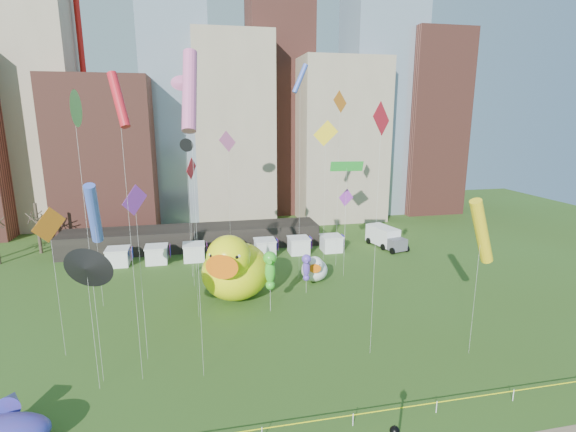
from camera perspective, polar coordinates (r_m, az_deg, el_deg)
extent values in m
cube|color=gray|center=(89.08, -30.34, 12.19)|extent=(14.00, 12.00, 42.00)
cube|color=brown|center=(80.62, -22.80, 7.31)|extent=(16.00, 14.00, 26.00)
cube|color=#8C9EB2|center=(87.35, -14.59, 17.83)|extent=(12.00, 12.00, 55.00)
cube|color=gray|center=(83.33, -7.25, 11.14)|extent=(14.00, 14.00, 34.00)
cube|color=brown|center=(91.73, -1.22, 22.07)|extent=(12.00, 12.00, 68.00)
cube|color=gray|center=(85.57, 6.57, 9.87)|extent=(16.00, 14.00, 30.00)
cube|color=#8C9EB2|center=(92.88, 11.98, 15.49)|extent=(14.00, 12.00, 48.00)
cube|color=brown|center=(95.51, 17.91, 11.47)|extent=(12.00, 12.00, 36.00)
cylinder|color=red|center=(90.80, -26.06, 23.49)|extent=(1.00, 1.00, 76.00)
cylinder|color=red|center=(94.88, 9.47, 24.06)|extent=(1.00, 1.00, 76.00)
cube|color=black|center=(67.47, -12.31, -2.79)|extent=(38.00, 6.00, 3.20)
cube|color=white|center=(62.79, -21.46, -5.11)|extent=(2.80, 2.80, 2.20)
cube|color=red|center=(62.35, -19.86, -4.61)|extent=(0.08, 1.40, 1.60)
cube|color=white|center=(62.13, -16.90, -4.94)|extent=(2.80, 2.80, 2.20)
cube|color=red|center=(61.84, -15.26, -4.43)|extent=(0.08, 1.40, 1.60)
cube|color=white|center=(61.87, -12.27, -4.74)|extent=(2.80, 2.80, 2.20)
cube|color=red|center=(61.72, -10.62, -4.21)|extent=(0.08, 1.40, 1.60)
cube|color=white|center=(62.01, -7.64, -4.50)|extent=(2.80, 2.80, 2.20)
cube|color=red|center=(62.01, -5.99, -3.97)|extent=(0.08, 1.40, 1.60)
cube|color=white|center=(62.55, -3.06, -4.24)|extent=(2.80, 2.80, 2.20)
cube|color=red|center=(62.70, -1.43, -3.71)|extent=(0.08, 1.40, 1.60)
cube|color=white|center=(63.49, 1.41, -3.96)|extent=(2.80, 2.80, 2.20)
cube|color=red|center=(63.77, 2.99, -3.43)|extent=(0.08, 1.40, 1.60)
cube|color=white|center=(64.80, 5.73, -3.67)|extent=(2.80, 2.80, 2.20)
cube|color=red|center=(65.21, 7.24, -3.14)|extent=(0.08, 1.40, 1.60)
cylinder|color=#382B21|center=(72.52, -30.04, -1.42)|extent=(0.44, 0.44, 7.50)
cylinder|color=white|center=(31.43, 8.56, -24.99)|extent=(0.06, 0.06, 0.90)
cylinder|color=white|center=(33.69, 18.97, -22.68)|extent=(0.06, 0.06, 0.90)
cylinder|color=white|center=(36.80, 27.54, -20.20)|extent=(0.06, 0.06, 0.90)
cube|color=#FCFF0D|center=(29.99, -3.46, -26.17)|extent=(50.00, 0.02, 0.07)
ellipsoid|color=#F8FC0C|center=(48.40, -6.86, -7.16)|extent=(9.93, 10.71, 6.12)
ellipsoid|color=#F8FC0C|center=(51.54, -5.91, -6.05)|extent=(2.45, 2.18, 2.48)
sphere|color=#F8FC0C|center=(45.09, -7.82, -5.41)|extent=(5.90, 5.90, 4.60)
cone|color=orange|center=(43.37, -8.50, -6.42)|extent=(3.09, 2.81, 2.53)
sphere|color=white|center=(44.11, -9.87, -5.08)|extent=(0.83, 0.83, 0.83)
sphere|color=white|center=(43.42, -6.67, -5.26)|extent=(0.83, 0.83, 0.83)
sphere|color=black|center=(43.75, -10.03, -5.24)|extent=(0.41, 0.41, 0.41)
sphere|color=black|center=(43.06, -6.80, -5.42)|extent=(0.41, 0.41, 0.41)
ellipsoid|color=white|center=(53.37, 3.49, -7.09)|extent=(4.09, 4.50, 2.69)
ellipsoid|color=white|center=(54.79, 3.45, -6.62)|extent=(1.03, 0.89, 1.09)
sphere|color=white|center=(51.87, 3.54, -6.43)|extent=(2.45, 2.45, 2.02)
cone|color=orange|center=(51.08, 3.56, -6.82)|extent=(1.30, 1.15, 1.11)
sphere|color=white|center=(51.24, 2.93, -6.35)|extent=(0.36, 0.36, 0.36)
sphere|color=white|center=(51.28, 4.18, -6.36)|extent=(0.36, 0.36, 0.36)
sphere|color=black|center=(51.08, 2.94, -6.41)|extent=(0.18, 0.18, 0.18)
sphere|color=black|center=(51.11, 4.19, -6.42)|extent=(0.18, 0.18, 0.18)
cylinder|color=silver|center=(45.09, -2.35, -9.85)|extent=(0.03, 0.03, 4.36)
ellipsoid|color=green|center=(44.28, -2.38, -7.25)|extent=(1.20, 1.05, 2.68)
sphere|color=green|center=(43.66, -2.36, -5.55)|extent=(1.61, 1.61, 1.37)
cone|color=green|center=(43.11, -2.22, -5.90)|extent=(0.64, 0.93, 0.48)
sphere|color=green|center=(44.89, -2.37, -9.07)|extent=(0.96, 0.96, 0.96)
cylinder|color=silver|center=(49.73, 2.41, -8.45)|extent=(0.03, 0.03, 2.97)
ellipsoid|color=#6142C6|center=(49.20, 2.43, -6.85)|extent=(0.95, 0.84, 2.08)
sphere|color=#6142C6|center=(48.70, 2.49, -5.68)|extent=(1.27, 1.27, 1.06)
cone|color=#6142C6|center=(48.28, 2.63, -5.92)|extent=(0.51, 0.73, 0.37)
sphere|color=#6142C6|center=(49.67, 2.40, -8.12)|extent=(0.74, 0.74, 0.74)
cone|color=#52338C|center=(36.03, -32.65, -19.71)|extent=(1.75, 1.95, 1.57)
sphere|color=black|center=(24.59, 13.86, -25.78)|extent=(0.51, 0.51, 0.51)
cone|color=black|center=(24.42, 13.90, -25.29)|extent=(0.18, 0.18, 0.23)
cube|color=white|center=(68.51, 12.35, -2.49)|extent=(3.76, 5.84, 2.70)
cube|color=#595960|center=(66.08, 14.15, -3.65)|extent=(2.86, 2.46, 1.72)
cylinder|color=black|center=(66.57, 12.40, -4.01)|extent=(0.49, 1.01, 0.97)
cylinder|color=black|center=(68.21, 14.20, -3.70)|extent=(0.49, 1.01, 0.97)
cylinder|color=black|center=(69.36, 10.56, -3.23)|extent=(0.49, 1.01, 0.97)
cylinder|color=black|center=(70.94, 12.32, -2.94)|extent=(0.49, 1.01, 0.97)
cylinder|color=silver|center=(35.43, 11.42, -3.55)|extent=(0.02, 0.02, 19.53)
cube|color=red|center=(33.98, 12.18, 12.44)|extent=(2.04, 1.60, 2.56)
cylinder|color=silver|center=(49.13, -7.67, -0.23)|extent=(0.02, 0.02, 17.02)
cube|color=pink|center=(47.89, -7.98, 9.72)|extent=(1.92, 1.33, 2.31)
cylinder|color=silver|center=(34.96, -24.27, -13.62)|extent=(0.02, 0.02, 9.46)
cone|color=black|center=(33.19, -25.04, -6.27)|extent=(2.62, 1.62, 2.78)
cylinder|color=silver|center=(33.94, -24.64, -4.66)|extent=(0.02, 0.02, 20.22)
cone|color=green|center=(32.53, -26.37, 12.58)|extent=(0.40, 2.45, 2.44)
cylinder|color=silver|center=(53.97, 4.80, 1.39)|extent=(0.02, 0.02, 17.66)
cube|color=yellow|center=(52.89, 4.98, 10.80)|extent=(2.64, 1.66, 3.09)
cylinder|color=silver|center=(50.27, 1.53, 4.06)|extent=(0.02, 0.02, 23.69)
cylinder|color=blue|center=(49.79, 1.61, 17.65)|extent=(1.96, 0.94, 3.21)
cylinder|color=silver|center=(40.39, -28.06, -8.89)|extent=(0.02, 0.02, 11.40)
cube|color=orange|center=(38.77, -28.96, -1.02)|extent=(1.98, 2.06, 2.83)
cylinder|color=silver|center=(61.65, 7.52, -1.51)|extent=(0.02, 0.02, 8.60)
cube|color=purple|center=(60.71, 7.64, 2.42)|extent=(1.32, 2.23, 2.57)
cylinder|color=silver|center=(42.92, -12.12, -3.83)|extent=(0.02, 0.02, 14.95)
cube|color=red|center=(41.39, -12.62, 6.12)|extent=(0.91, 1.87, 2.06)
cylinder|color=silver|center=(32.06, -11.87, -3.64)|extent=(0.02, 0.02, 21.37)
cylinder|color=pink|center=(30.77, -12.84, 15.78)|extent=(1.39, 3.39, 5.61)
cylinder|color=silver|center=(50.76, -12.67, -0.27)|extent=(0.02, 0.02, 16.56)
cone|color=black|center=(49.54, -13.16, 9.08)|extent=(1.14, 1.20, 1.47)
cylinder|color=silver|center=(53.58, 7.52, -0.86)|extent=(0.02, 0.02, 13.83)
cube|color=green|center=(52.35, 7.74, 6.50)|extent=(3.99, 0.92, 1.20)
cylinder|color=silver|center=(39.39, 23.39, -9.46)|extent=(0.02, 0.02, 10.75)
cylinder|color=yellow|center=(37.75, 24.12, -1.88)|extent=(3.45, 2.13, 5.67)
cylinder|color=silver|center=(49.16, -23.65, -5.46)|extent=(0.02, 0.02, 10.06)
cylinder|color=blue|center=(47.89, -24.20, 0.27)|extent=(1.57, 4.02, 6.67)
cylinder|color=silver|center=(56.41, 6.57, 3.80)|extent=(0.02, 0.02, 21.40)
cube|color=orange|center=(55.70, 6.87, 14.72)|extent=(2.27, 1.55, 2.72)
cylinder|color=silver|center=(36.83, -18.72, -8.34)|extent=(0.02, 0.02, 13.47)
cube|color=purple|center=(35.01, -19.52, 1.99)|extent=(1.68, 1.72, 2.37)
cylinder|color=silver|center=(32.90, -19.90, -4.27)|extent=(0.02, 0.02, 20.77)
cylinder|color=red|center=(31.54, -21.41, 14.07)|extent=(1.64, 2.22, 3.73)
cylinder|color=silver|center=(53.28, -13.07, 4.05)|extent=(0.02, 0.02, 23.33)
cone|color=pink|center=(52.77, -13.75, 16.65)|extent=(1.72, 0.35, 1.71)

